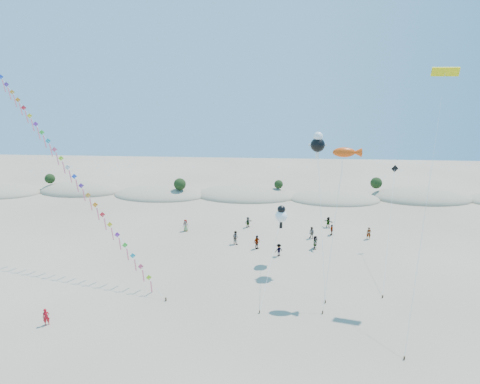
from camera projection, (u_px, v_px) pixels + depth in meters
name	position (u px, v px, depth m)	size (l,w,h in m)	color
ground	(216.00, 364.00, 31.35)	(160.00, 160.00, 0.00)	#87745D
dune_ridge	(252.00, 195.00, 74.44)	(145.30, 11.49, 5.57)	gray
kite_train	(69.00, 169.00, 45.38)	(24.06, 15.35, 22.09)	#3F2D1E
fish_kite	(347.00, 153.00, 38.19)	(3.48, 5.26, 15.10)	#3F2D1E
cartoon_kite_low	(281.00, 215.00, 46.96)	(3.01, 12.03, 7.08)	#3F2D1E
cartoon_kite_high	(318.00, 144.00, 44.28)	(2.00, 9.86, 15.71)	#3F2D1E
parafoil_kite	(445.00, 76.00, 36.94)	(6.41, 12.85, 22.43)	#3F2D1E
dark_kite	(392.00, 201.00, 47.70)	(4.74, 13.95, 10.80)	#3F2D1E
flyer_foreground	(46.00, 317.00, 36.04)	(0.59, 0.39, 1.61)	#B10E19
beachgoers	(282.00, 234.00, 54.62)	(26.40, 11.32, 1.84)	slate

